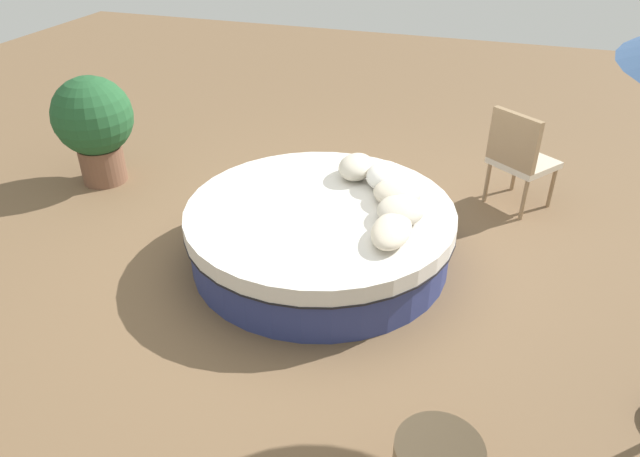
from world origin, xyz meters
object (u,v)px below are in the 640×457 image
object	(u,v)px
round_bed	(320,233)
patio_chair	(519,154)
throw_pillow_3	(384,175)
throw_pillow_1	(401,210)
planter	(94,123)
throw_pillow_2	(397,192)
throw_pillow_4	(356,167)
throw_pillow_0	(392,230)

from	to	relation	value
round_bed	patio_chair	bearing A→B (deg)	-46.04
throw_pillow_3	round_bed	bearing A→B (deg)	143.04
throw_pillow_1	planter	distance (m)	3.34
throw_pillow_3	planter	world-z (taller)	planter
round_bed	patio_chair	distance (m)	2.09
throw_pillow_2	throw_pillow_4	bearing A→B (deg)	53.07
throw_pillow_4	planter	distance (m)	2.75
throw_pillow_3	throw_pillow_0	bearing A→B (deg)	-163.19
throw_pillow_4	patio_chair	distance (m)	1.58
round_bed	throw_pillow_0	bearing A→B (deg)	-113.11
throw_pillow_1	throw_pillow_4	world-z (taller)	throw_pillow_4
throw_pillow_4	planter	size ratio (longest dim) A/B	0.37
throw_pillow_0	throw_pillow_3	distance (m)	0.85
round_bed	planter	bearing A→B (deg)	75.62
round_bed	throw_pillow_4	xyz separation A→B (m)	(0.63, -0.13, 0.34)
round_bed	throw_pillow_0	size ratio (longest dim) A/B	4.21
throw_pillow_1	throw_pillow_0	bearing A→B (deg)	179.16
throw_pillow_1	planter	bearing A→B (deg)	78.83
round_bed	patio_chair	size ratio (longest dim) A/B	2.26
throw_pillow_3	throw_pillow_2	bearing A→B (deg)	-144.52
throw_pillow_0	planter	distance (m)	3.41
throw_pillow_1	patio_chair	bearing A→B (deg)	-30.69
throw_pillow_0	throw_pillow_4	distance (m)	1.04
throw_pillow_0	patio_chair	bearing A→B (deg)	-26.16
round_bed	throw_pillow_4	size ratio (longest dim) A/B	5.32
throw_pillow_2	planter	size ratio (longest dim) A/B	0.37
planter	throw_pillow_1	bearing A→B (deg)	-101.17
round_bed	throw_pillow_1	xyz separation A→B (m)	(0.03, -0.65, 0.32)
throw_pillow_1	throw_pillow_3	xyz separation A→B (m)	(0.51, 0.25, 0.02)
round_bed	throw_pillow_0	xyz separation A→B (m)	(-0.28, -0.65, 0.31)
round_bed	planter	xyz separation A→B (m)	(0.67, 2.62, 0.40)
round_bed	planter	size ratio (longest dim) A/B	1.97
throw_pillow_0	throw_pillow_1	world-z (taller)	throw_pillow_1
throw_pillow_0	round_bed	bearing A→B (deg)	66.89
throw_pillow_2	planter	bearing A→B (deg)	83.32
throw_pillow_2	throw_pillow_1	bearing A→B (deg)	-163.42
throw_pillow_2	throw_pillow_4	distance (m)	0.55
planter	throw_pillow_4	bearing A→B (deg)	-90.90
throw_pillow_0	patio_chair	world-z (taller)	patio_chair
throw_pillow_0	patio_chair	size ratio (longest dim) A/B	0.54
throw_pillow_3	patio_chair	xyz separation A→B (m)	(0.90, -1.08, -0.04)
round_bed	throw_pillow_2	xyz separation A→B (m)	(0.30, -0.57, 0.33)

